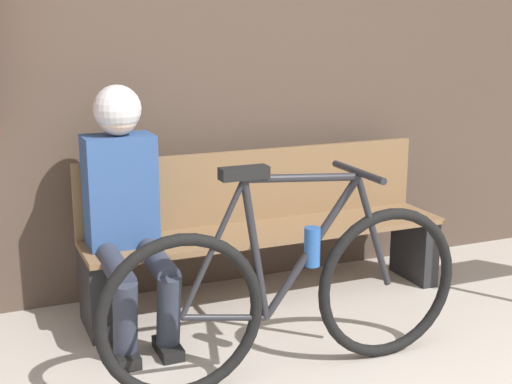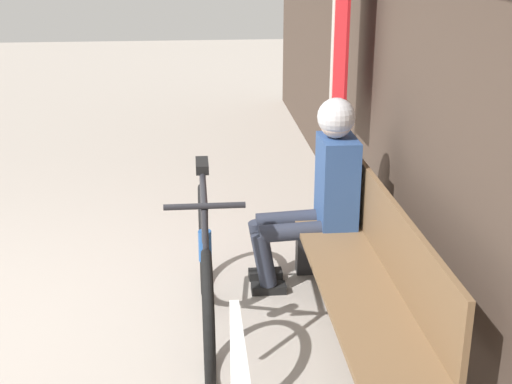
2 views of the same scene
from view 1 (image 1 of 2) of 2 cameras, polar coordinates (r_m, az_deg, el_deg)
park_bench_near at (r=3.90m, az=0.71°, el=-3.06°), size 2.00×0.42×0.82m
bicycle at (r=3.08m, az=2.83°, el=-8.07°), size 1.68×0.40×0.95m
person_seated at (r=3.48m, az=-10.46°, el=-0.40°), size 0.34×0.66×1.22m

